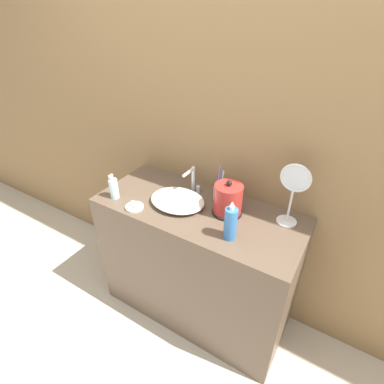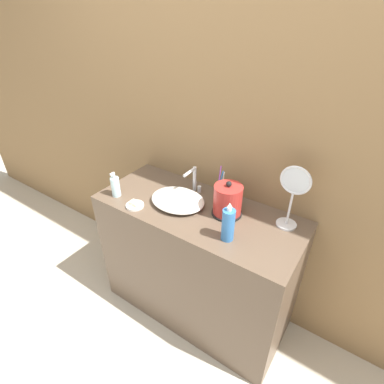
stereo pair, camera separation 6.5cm
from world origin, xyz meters
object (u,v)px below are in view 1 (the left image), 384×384
Objects in this scene: shampoo_bottle at (231,223)px; vanity_mirror at (293,190)px; electric_kettle at (228,200)px; toothbrush_cup at (220,193)px; lotion_bottle at (114,188)px; faucet at (193,179)px.

vanity_mirror is (0.21, 0.27, 0.11)m from shampoo_bottle.
electric_kettle is 0.97× the size of toothbrush_cup.
lotion_bottle is 0.74m from shampoo_bottle.
electric_kettle reaches higher than lotion_bottle.
shampoo_bottle is at bearing -35.47° from faucet.
toothbrush_cup is (-0.10, 0.10, -0.04)m from electric_kettle.
faucet is 0.47m from lotion_bottle.
toothbrush_cup is at bearing 125.32° from shampoo_bottle.
faucet is 1.02× the size of lotion_bottle.
toothbrush_cup reaches higher than faucet.
electric_kettle is 1.31× the size of lotion_bottle.
electric_kettle is (0.28, -0.09, -0.01)m from faucet.
faucet is at bearing 144.53° from shampoo_bottle.
toothbrush_cup is 0.61× the size of vanity_mirror.
lotion_bottle is (-0.64, -0.21, -0.02)m from electric_kettle.
vanity_mirror is at bearing 0.02° from faucet.
lotion_bottle is 0.46× the size of vanity_mirror.
vanity_mirror is at bearing 16.09° from electric_kettle.
lotion_bottle is at bearing -161.72° from electric_kettle.
toothbrush_cup is 0.99× the size of shampoo_bottle.
faucet is at bearing 39.53° from lotion_bottle.
toothbrush_cup reaches higher than lotion_bottle.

